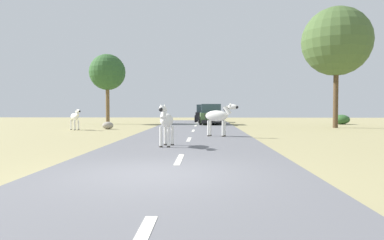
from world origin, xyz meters
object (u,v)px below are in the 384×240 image
(rock_2, at_px, (108,125))
(bush_1, at_px, (341,120))
(tree_0, at_px, (107,72))
(tree_2, at_px, (337,42))
(zebra_1, at_px, (75,117))
(zebra_2, at_px, (218,116))
(car_0, at_px, (205,114))
(car_1, at_px, (211,115))
(zebra_0, at_px, (166,121))

(rock_2, bearing_deg, bush_1, 22.30)
(tree_0, xyz_separation_m, tree_2, (18.24, -5.19, 1.63))
(zebra_1, bearing_deg, zebra_2, 109.02)
(car_0, xyz_separation_m, tree_0, (-8.75, -4.64, 3.77))
(car_0, height_order, car_1, same)
(car_1, relative_size, bush_1, 3.08)
(zebra_1, bearing_deg, zebra_0, 84.61)
(rock_2, bearing_deg, tree_2, 7.79)
(tree_2, xyz_separation_m, bush_1, (2.56, 5.47, -5.83))
(zebra_0, relative_size, car_1, 0.38)
(zebra_0, distance_m, car_1, 17.71)
(bush_1, bearing_deg, tree_2, -115.10)
(car_1, bearing_deg, bush_1, -176.71)
(car_0, distance_m, rock_2, 13.78)
(zebra_0, distance_m, zebra_2, 5.08)
(zebra_2, relative_size, bush_1, 1.18)
(tree_0, distance_m, rock_2, 8.84)
(tree_2, height_order, rock_2, tree_2)
(zebra_2, distance_m, car_1, 12.97)
(zebra_0, xyz_separation_m, car_1, (1.93, 17.60, -0.13))
(tree_2, bearing_deg, rock_2, -172.21)
(tree_0, xyz_separation_m, rock_2, (2.07, -7.40, -4.37))
(zebra_0, xyz_separation_m, rock_2, (-5.21, 10.93, -0.72))
(zebra_0, height_order, car_0, car_0)
(tree_0, bearing_deg, car_1, -4.55)
(car_1, bearing_deg, rock_2, 41.36)
(zebra_0, xyz_separation_m, zebra_2, (2.08, 4.63, 0.06))
(tree_2, bearing_deg, zebra_2, -136.20)
(bush_1, bearing_deg, zebra_2, -129.28)
(car_1, xyz_separation_m, tree_2, (9.03, -4.46, 5.41))
(car_0, distance_m, tree_2, 14.69)
(car_1, height_order, rock_2, car_1)
(car_0, bearing_deg, car_1, -83.98)
(tree_2, bearing_deg, car_1, 153.71)
(tree_0, relative_size, rock_2, 8.34)
(tree_2, distance_m, rock_2, 17.38)
(car_0, relative_size, tree_0, 0.70)
(car_1, xyz_separation_m, tree_0, (-9.21, 0.73, 3.77))
(tree_0, height_order, tree_2, tree_2)
(tree_2, distance_m, bush_1, 8.39)
(zebra_1, distance_m, tree_2, 19.11)
(zebra_2, bearing_deg, zebra_1, -100.25)
(zebra_1, height_order, tree_2, tree_2)
(zebra_1, bearing_deg, rock_2, 166.57)
(bush_1, relative_size, rock_2, 1.90)
(zebra_0, relative_size, bush_1, 1.16)
(bush_1, distance_m, rock_2, 20.24)
(zebra_1, xyz_separation_m, car_1, (9.03, 7.65, -0.00))
(car_1, bearing_deg, tree_2, 152.02)
(zebra_1, xyz_separation_m, zebra_2, (9.18, -5.32, 0.18))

